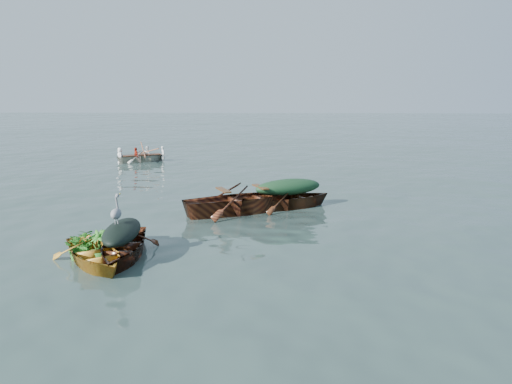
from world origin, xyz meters
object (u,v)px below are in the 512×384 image
open_wooden_boat (242,213)px  rowed_boat (142,162)px  green_tarp_boat (288,208)px  dark_covered_boat (123,258)px  heron (116,220)px  yellow_dinghy (95,264)px

open_wooden_boat → rowed_boat: bearing=2.5°
green_tarp_boat → rowed_boat: green_tarp_boat is taller
dark_covered_boat → heron: 0.89m
dark_covered_boat → rowed_boat: (-3.65, 15.26, 0.00)m
yellow_dinghy → rowed_boat: yellow_dinghy is taller
open_wooden_boat → heron: 5.12m
dark_covered_boat → green_tarp_boat: size_ratio=0.89×
yellow_dinghy → rowed_boat: 16.00m
rowed_boat → heron: heron is taller
yellow_dinghy → green_tarp_boat: size_ratio=0.77×
heron → yellow_dinghy: bearing=-174.8°
yellow_dinghy → open_wooden_boat: bearing=21.5°
green_tarp_boat → open_wooden_boat: 1.58m
dark_covered_boat → rowed_boat: size_ratio=1.02×
rowed_boat → open_wooden_boat: bearing=179.6°
rowed_boat → heron: bearing=163.7°
yellow_dinghy → dark_covered_boat: bearing=3.2°
yellow_dinghy → dark_covered_boat: dark_covered_boat is taller
green_tarp_boat → rowed_boat: bearing=10.7°
yellow_dinghy → rowed_boat: size_ratio=0.89×
open_wooden_boat → heron: (-2.48, -4.39, 0.89)m
dark_covered_boat → heron: heron is taller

